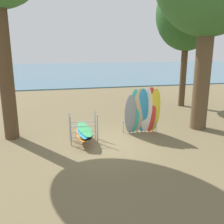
# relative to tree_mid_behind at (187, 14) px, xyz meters

# --- Properties ---
(ground_plane) EXTENTS (80.00, 80.00, 0.00)m
(ground_plane) POSITION_rel_tree_mid_behind_xyz_m (-6.18, -5.51, -5.87)
(ground_plane) COLOR brown
(lake_water) EXTENTS (80.00, 36.00, 0.10)m
(lake_water) POSITION_rel_tree_mid_behind_xyz_m (-6.18, 26.42, -5.82)
(lake_water) COLOR #477084
(lake_water) RESTS_ON ground
(tree_mid_behind) EXTENTS (3.94, 3.94, 8.17)m
(tree_mid_behind) POSITION_rel_tree_mid_behind_xyz_m (0.00, 0.00, 0.00)
(tree_mid_behind) COLOR #4C3823
(tree_mid_behind) RESTS_ON ground
(leaning_board_pile) EXTENTS (1.76, 1.08, 2.27)m
(leaning_board_pile) POSITION_rel_tree_mid_behind_xyz_m (-4.56, -4.94, -4.78)
(leaning_board_pile) COLOR gray
(leaning_board_pile) RESTS_ON ground
(board_storage_rack) EXTENTS (1.15, 2.13, 1.25)m
(board_storage_rack) POSITION_rel_tree_mid_behind_xyz_m (-7.28, -5.26, -5.37)
(board_storage_rack) COLOR #9EA0A5
(board_storage_rack) RESTS_ON ground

